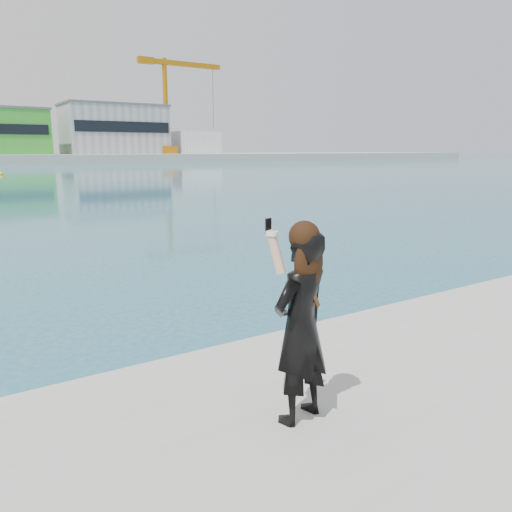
% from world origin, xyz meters
% --- Properties ---
extents(ground, '(500.00, 500.00, 0.00)m').
position_xyz_m(ground, '(0.00, 0.00, 0.00)').
color(ground, '#196073').
rests_on(ground, ground).
extents(warehouse_grey_right, '(25.50, 15.35, 12.50)m').
position_xyz_m(warehouse_grey_right, '(40.00, 127.98, 8.26)').
color(warehouse_grey_right, gray).
rests_on(warehouse_grey_right, far_quay).
extents(ancillary_shed, '(12.00, 10.00, 6.00)m').
position_xyz_m(ancillary_shed, '(62.00, 126.00, 5.00)').
color(ancillary_shed, silver).
rests_on(ancillary_shed, far_quay).
extents(dock_crane, '(23.00, 4.00, 24.00)m').
position_xyz_m(dock_crane, '(53.20, 122.00, 15.07)').
color(dock_crane, '#BF6F0B').
rests_on(dock_crane, far_quay).
extents(flagpole_right, '(1.28, 0.16, 8.00)m').
position_xyz_m(flagpole_right, '(22.09, 121.00, 6.54)').
color(flagpole_right, silver).
rests_on(flagpole_right, far_quay).
extents(buoy_near, '(0.50, 0.50, 0.50)m').
position_xyz_m(buoy_near, '(5.71, 66.29, 0.00)').
color(buoy_near, yellow).
rests_on(buoy_near, ground).
extents(woman, '(0.70, 0.54, 1.80)m').
position_xyz_m(woman, '(0.57, -0.87, 1.71)').
color(woman, black).
rests_on(woman, near_quay).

